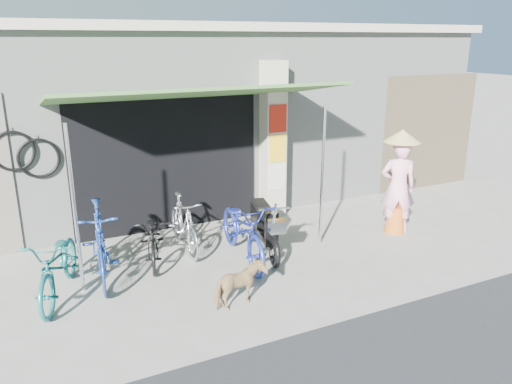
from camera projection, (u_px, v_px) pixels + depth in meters
name	position (u px, v px, depth m)	size (l,w,h in m)	color
ground	(296.00, 271.00, 7.58)	(80.00, 80.00, 0.00)	#9B968C
bicycle_shop	(186.00, 109.00, 11.42)	(12.30, 5.30, 3.66)	#9EA39B
shop_pillar	(272.00, 140.00, 9.59)	(0.42, 0.44, 3.00)	#BFB5A3
awning	(199.00, 96.00, 7.86)	(4.60, 1.88, 2.72)	#3B652D
neighbour_right	(428.00, 133.00, 11.51)	(2.60, 0.06, 2.60)	brown
bike_teal	(59.00, 265.00, 6.69)	(0.62, 1.77, 0.93)	#186E6B
bike_blue	(100.00, 243.00, 7.18)	(0.53, 1.87, 1.12)	navy
bike_black	(153.00, 238.00, 7.78)	(0.53, 1.51, 0.79)	black
bike_silver	(184.00, 223.00, 8.19)	(0.44, 1.55, 0.93)	#BCBCC1
bike_navy	(243.00, 229.00, 7.81)	(0.68, 1.95, 1.02)	navy
street_dog	(240.00, 285.00, 6.48)	(0.33, 0.72, 0.61)	#A27455
moped	(264.00, 226.00, 8.16)	(0.61, 1.67, 0.96)	black
nun	(398.00, 183.00, 8.84)	(0.74, 0.66, 1.88)	#FFABC8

